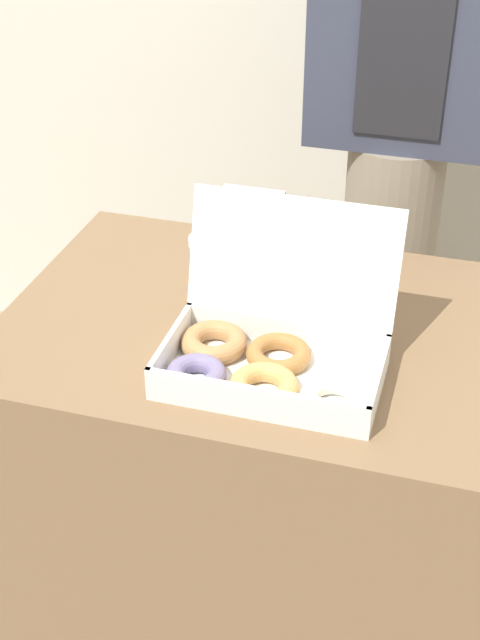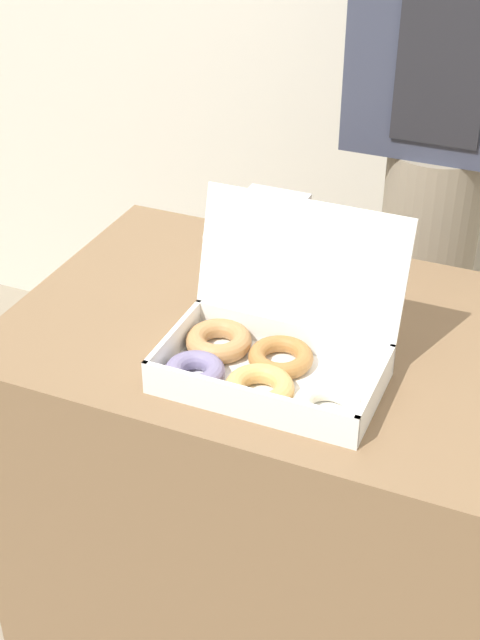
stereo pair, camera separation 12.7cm
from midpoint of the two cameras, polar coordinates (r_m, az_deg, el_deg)
ground_plane at (r=2.00m, az=3.76°, el=-18.87°), size 14.00×14.00×0.00m
table at (r=1.71m, az=4.22°, el=-11.01°), size 0.87×0.62×0.76m
donut_box at (r=1.33m, az=4.42°, el=-2.43°), size 0.34×0.26×0.24m
coffee_cup at (r=1.48m, az=1.69°, el=3.00°), size 0.08×0.08×0.13m
napkin_holder at (r=1.66m, az=4.53°, el=6.08°), size 0.12×0.05×0.12m
person_customer at (r=1.89m, az=14.84°, el=12.18°), size 0.38×0.22×1.66m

